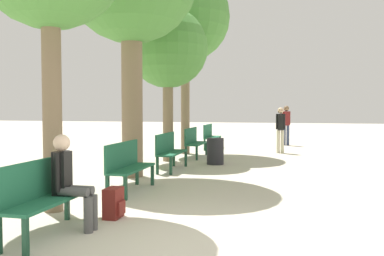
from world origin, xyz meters
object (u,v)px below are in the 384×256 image
(person_seated, at_px, (70,179))
(trash_bin, at_px, (215,151))
(bench_row_0, at_px, (42,192))
(tree_row_2, at_px, (168,49))
(bench_row_3, at_px, (194,140))
(pedestrian_near, at_px, (281,127))
(bench_row_1, at_px, (127,163))
(backpack, at_px, (114,203))
(bench_row_4, at_px, (210,135))
(pedestrian_mid, at_px, (286,123))
(bench_row_2, at_px, (169,149))
(tree_row_3, at_px, (185,18))

(person_seated, xyz_separation_m, trash_bin, (0.75, 6.95, -0.31))
(bench_row_0, distance_m, tree_row_2, 8.20)
(bench_row_3, relative_size, pedestrian_near, 0.97)
(bench_row_1, height_order, pedestrian_near, pedestrian_near)
(backpack, bearing_deg, tree_row_2, 99.46)
(bench_row_3, xyz_separation_m, bench_row_4, (0.00, 2.92, 0.00))
(trash_bin, bearing_deg, pedestrian_mid, 74.07)
(person_seated, relative_size, trash_bin, 1.71)
(bench_row_2, relative_size, tree_row_2, 0.34)
(bench_row_3, distance_m, pedestrian_mid, 5.95)
(bench_row_4, bearing_deg, bench_row_0, -90.00)
(bench_row_2, xyz_separation_m, person_seated, (0.23, -5.55, 0.13))
(bench_row_2, relative_size, bench_row_3, 1.00)
(bench_row_2, xyz_separation_m, backpack, (0.55, -4.84, -0.34))
(tree_row_2, height_order, backpack, tree_row_2)
(bench_row_2, bearing_deg, bench_row_0, -90.00)
(bench_row_1, relative_size, trash_bin, 2.11)
(backpack, xyz_separation_m, trash_bin, (0.43, 6.24, 0.16))
(tree_row_2, distance_m, pedestrian_mid, 7.58)
(bench_row_3, bearing_deg, pedestrian_mid, 60.74)
(bench_row_4, xyz_separation_m, pedestrian_near, (2.74, -0.95, 0.38))
(bench_row_4, height_order, pedestrian_mid, pedestrian_mid)
(bench_row_3, bearing_deg, bench_row_4, 90.00)
(bench_row_0, distance_m, pedestrian_near, 11.10)
(bench_row_3, xyz_separation_m, person_seated, (0.23, -8.48, 0.13))
(tree_row_3, distance_m, person_seated, 10.42)
(bench_row_0, bearing_deg, tree_row_3, 93.24)
(bench_row_1, height_order, bench_row_2, same)
(trash_bin, bearing_deg, bench_row_3, 122.83)
(tree_row_3, height_order, pedestrian_near, tree_row_3)
(bench_row_3, relative_size, trash_bin, 2.11)
(bench_row_3, bearing_deg, tree_row_2, -116.72)
(tree_row_3, distance_m, backpack, 10.01)
(bench_row_3, relative_size, backpack, 3.53)
(tree_row_3, bearing_deg, bench_row_2, -82.05)
(bench_row_4, height_order, tree_row_3, tree_row_3)
(bench_row_0, xyz_separation_m, pedestrian_mid, (2.90, 13.95, 0.42))
(bench_row_4, relative_size, pedestrian_near, 0.97)
(bench_row_4, relative_size, tree_row_3, 0.25)
(backpack, distance_m, trash_bin, 6.26)
(bench_row_4, height_order, trash_bin, bench_row_4)
(bench_row_0, bearing_deg, bench_row_1, 90.00)
(tree_row_3, bearing_deg, bench_row_0, -86.76)
(bench_row_1, relative_size, person_seated, 1.24)
(bench_row_3, xyz_separation_m, trash_bin, (0.99, -1.53, -0.18))
(person_seated, bearing_deg, bench_row_4, 91.18)
(tree_row_3, distance_m, pedestrian_near, 5.15)
(bench_row_4, bearing_deg, pedestrian_near, -19.06)
(bench_row_1, distance_m, pedestrian_near, 8.30)
(person_seated, bearing_deg, backpack, 65.84)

